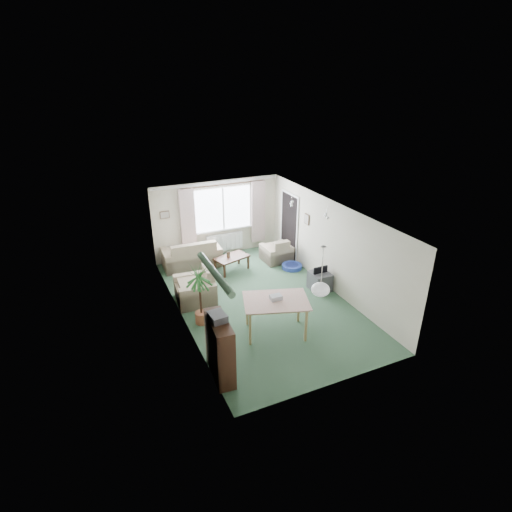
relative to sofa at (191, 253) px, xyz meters
name	(u,v)px	position (x,y,z in m)	size (l,w,h in m)	color
ground	(261,301)	(1.01, -2.75, -0.42)	(6.50, 6.50, 0.00)	#2F4F38
window	(223,209)	(1.21, 0.48, 1.08)	(1.80, 0.03, 1.30)	white
curtain_rod	(223,185)	(1.21, 0.40, 1.85)	(2.60, 0.03, 0.03)	black
curtain_left	(188,222)	(0.06, 0.38, 0.85)	(0.45, 0.08, 2.00)	beige
curtain_right	(258,212)	(2.36, 0.38, 0.85)	(0.45, 0.08, 2.00)	beige
radiator	(225,242)	(1.21, 0.44, -0.02)	(1.20, 0.10, 0.55)	white
doorway	(289,226)	(3.00, -0.55, 0.58)	(0.03, 0.95, 2.00)	black
pendant_lamp	(320,290)	(1.21, -5.05, 1.06)	(0.36, 0.36, 0.36)	white
tinsel_garland	(215,273)	(-0.91, -5.05, 1.86)	(1.60, 1.60, 0.12)	#196626
bauble_cluster_a	(292,202)	(2.31, -1.85, 1.80)	(0.20, 0.20, 0.20)	silver
bauble_cluster_b	(327,214)	(2.61, -3.05, 1.80)	(0.20, 0.20, 0.20)	silver
wall_picture_back	(165,215)	(-0.59, 0.48, 1.13)	(0.28, 0.03, 0.22)	brown
wall_picture_right	(307,219)	(2.99, -1.55, 1.13)	(0.03, 0.24, 0.30)	brown
sofa	(191,253)	(0.00, 0.00, 0.00)	(1.69, 0.89, 0.84)	beige
armchair_corner	(276,250)	(2.49, -0.71, -0.06)	(0.82, 0.78, 0.73)	beige
armchair_left	(195,286)	(-0.49, -2.03, 0.02)	(0.98, 0.93, 0.88)	beige
coffee_table	(232,264)	(0.98, -0.79, -0.20)	(0.98, 0.54, 0.44)	black
photo_frame	(228,254)	(0.89, -0.76, 0.10)	(0.12, 0.02, 0.16)	#4D3927
bookshelf	(220,348)	(-0.83, -4.89, 0.19)	(0.33, 1.00, 1.22)	black
hifi_box	(217,317)	(-0.84, -4.87, 0.87)	(0.28, 0.35, 0.14)	#3F3D43
houseplant	(200,295)	(-0.64, -3.05, 0.33)	(0.64, 0.64, 1.50)	#216130
dining_table	(276,317)	(0.75, -4.09, -0.02)	(1.30, 0.87, 0.81)	tan
gift_box	(276,298)	(0.76, -4.06, 0.45)	(0.25, 0.18, 0.12)	#B6B5C0
tv_cube	(320,281)	(2.71, -2.82, -0.18)	(0.49, 0.54, 0.49)	#333438
pet_bed	(292,266)	(2.66, -1.39, -0.36)	(0.59, 0.59, 0.12)	navy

